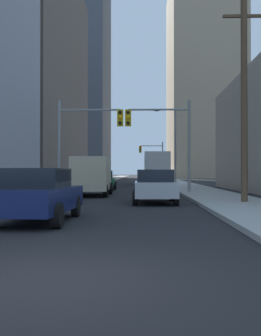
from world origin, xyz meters
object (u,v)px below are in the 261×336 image
object	(u,v)px
sedan_navy	(37,195)
sedan_green	(103,180)
sedan_silver	(155,186)
traffic_signal_far_right	(152,155)
cargo_van_beige	(92,174)
traffic_signal_near_left	(87,131)
traffic_signal_near_right	(161,130)
city_bus	(156,167)

from	to	relation	value
sedan_navy	sedan_green	xyz separation A→B (m)	(-0.16, 19.79, 0.00)
sedan_silver	traffic_signal_far_right	xyz separation A→B (m)	(0.84, 43.06, 3.27)
cargo_van_beige	traffic_signal_far_right	distance (m)	37.86
cargo_van_beige	traffic_signal_near_left	bearing A→B (deg)	107.52
sedan_green	traffic_signal_near_right	size ratio (longest dim) A/B	0.71
city_bus	traffic_signal_near_right	world-z (taller)	traffic_signal_near_right
city_bus	sedan_green	bearing A→B (deg)	-108.86
sedan_navy	traffic_signal_far_right	distance (m)	50.36
city_bus	cargo_van_beige	bearing A→B (deg)	-102.19
sedan_silver	traffic_signal_near_right	distance (m)	8.05
city_bus	sedan_green	xyz separation A→B (m)	(-4.54, -13.28, -1.16)
traffic_signal_near_right	sedan_silver	bearing A→B (deg)	-94.75
traffic_signal_near_right	cargo_van_beige	bearing A→B (deg)	-157.23
city_bus	cargo_van_beige	distance (m)	21.00
traffic_signal_near_left	traffic_signal_far_right	xyz separation A→B (m)	(4.97, 35.74, -0.03)
traffic_signal_far_right	sedan_silver	bearing A→B (deg)	-91.11
traffic_signal_near_right	sedan_green	bearing A→B (deg)	128.11
sedan_silver	traffic_signal_near_left	world-z (taller)	traffic_signal_near_left
cargo_van_beige	sedan_green	size ratio (longest dim) A/B	1.24
sedan_navy	sedan_silver	distance (m)	7.84
sedan_green	traffic_signal_near_left	size ratio (longest dim) A/B	0.71
traffic_signal_near_right	traffic_signal_far_right	world-z (taller)	same
cargo_van_beige	sedan_green	distance (m)	7.25
city_bus	traffic_signal_far_right	world-z (taller)	traffic_signal_far_right
city_bus	sedan_silver	xyz separation A→B (m)	(-0.85, -26.08, -1.16)
city_bus	sedan_navy	bearing A→B (deg)	-97.54
city_bus	traffic_signal_near_left	distance (m)	19.53
sedan_navy	traffic_signal_near_left	size ratio (longest dim) A/B	0.71
sedan_green	traffic_signal_far_right	world-z (taller)	traffic_signal_far_right
sedan_navy	traffic_signal_near_left	xyz separation A→B (m)	(-0.61, 14.32, 3.29)
sedan_silver	sedan_navy	bearing A→B (deg)	-116.71
city_bus	traffic_signal_far_right	distance (m)	17.12
sedan_green	traffic_signal_near_left	xyz separation A→B (m)	(-0.45, -5.47, 3.29)
city_bus	sedan_silver	bearing A→B (deg)	-91.88
city_bus	sedan_silver	distance (m)	26.12
traffic_signal_near_left	traffic_signal_far_right	bearing A→B (deg)	82.09
traffic_signal_far_right	city_bus	bearing A→B (deg)	-89.94
city_bus	sedan_green	world-z (taller)	city_bus
sedan_navy	sedan_green	distance (m)	19.79
traffic_signal_near_left	city_bus	bearing A→B (deg)	75.12
cargo_van_beige	sedan_navy	distance (m)	12.57
sedan_green	traffic_signal_near_left	bearing A→B (deg)	-94.66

